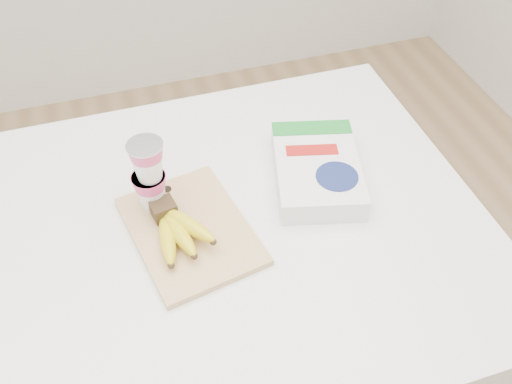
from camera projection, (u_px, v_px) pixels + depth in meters
The scene contains 6 objects.
room at pixel (134, 112), 0.92m from camera, with size 4.00×4.00×4.00m.
table at pixel (183, 362), 1.52m from camera, with size 1.36×0.91×1.02m, color white.
cutting_board at pixel (190, 231), 1.16m from camera, with size 0.22×0.30×0.02m, color #D8B577.
bananas at pixel (176, 229), 1.13m from camera, with size 0.12×0.17×0.05m.
yogurt_stack at pixel (149, 174), 1.13m from camera, with size 0.08×0.07×0.17m.
cereal_box at pixel (317, 170), 1.26m from camera, with size 0.24×0.30×0.06m.
Camera 1 is at (-0.03, -0.76, 1.92)m, focal length 40.00 mm.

